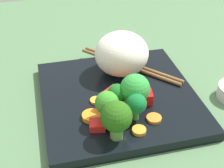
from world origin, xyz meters
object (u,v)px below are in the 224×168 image
(square_plate, at_px, (119,98))
(rice_mound, at_px, (122,54))
(carrot_slice_3, at_px, (91,116))
(chopstick_pair, at_px, (130,65))
(broccoli_floret_0, at_px, (107,105))

(square_plate, xyz_separation_m, rice_mound, (0.07, -0.02, 0.05))
(carrot_slice_3, xyz_separation_m, chopstick_pair, (0.14, -0.10, -0.00))
(rice_mound, distance_m, broccoli_floret_0, 0.15)
(carrot_slice_3, bearing_deg, chopstick_pair, -36.93)
(square_plate, height_order, rice_mound, rice_mound)
(square_plate, bearing_deg, chopstick_pair, -27.52)
(square_plate, bearing_deg, broccoli_floret_0, 151.75)
(square_plate, height_order, chopstick_pair, chopstick_pair)
(broccoli_floret_0, bearing_deg, square_plate, -28.25)
(rice_mound, xyz_separation_m, carrot_slice_3, (-0.12, 0.08, -0.04))
(chopstick_pair, bearing_deg, broccoli_floret_0, 109.17)
(carrot_slice_3, relative_size, chopstick_pair, 0.17)
(square_plate, bearing_deg, carrot_slice_3, 131.83)
(rice_mound, relative_size, broccoli_floret_0, 1.73)
(square_plate, height_order, broccoli_floret_0, broccoli_floret_0)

